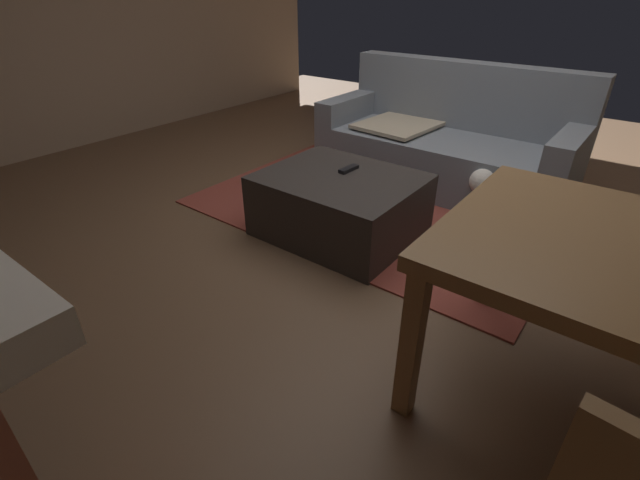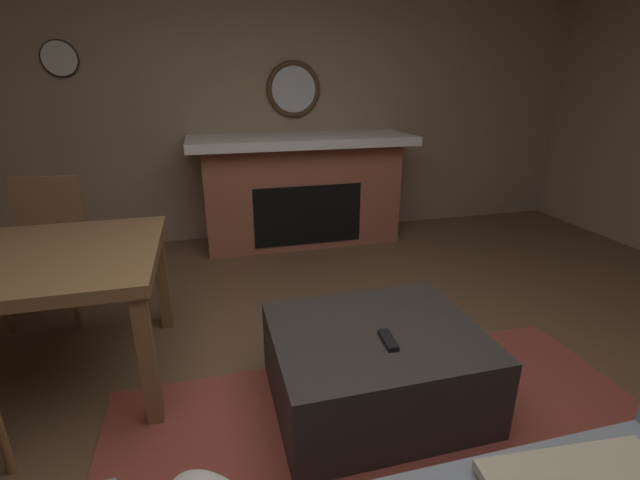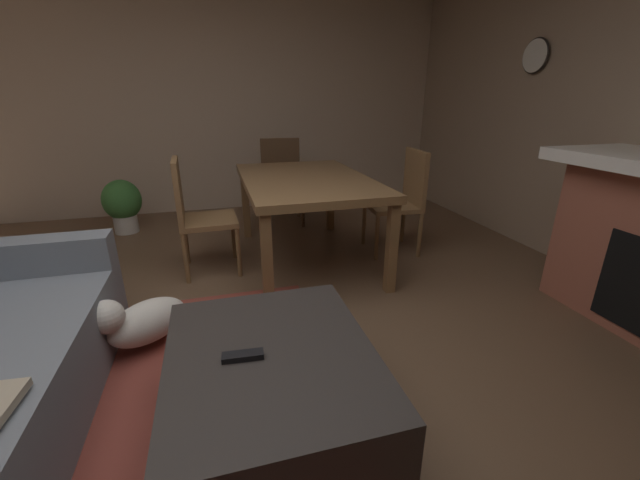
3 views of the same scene
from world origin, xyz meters
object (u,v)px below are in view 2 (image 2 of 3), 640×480
round_wall_mirror (294,89)px  dining_chair_south (49,239)px  ottoman_coffee_table (375,367)px  tv_remote (388,340)px  fireplace (301,189)px  wall_clock (60,58)px

round_wall_mirror → dining_chair_south: bearing=31.7°
round_wall_mirror → ottoman_coffee_table: round_wall_mirror is taller
tv_remote → fireplace: bearing=-89.2°
ottoman_coffee_table → dining_chair_south: bearing=-39.6°
round_wall_mirror → wall_clock: wall_clock is taller
dining_chair_south → wall_clock: (0.03, -1.21, 1.18)m
round_wall_mirror → wall_clock: bearing=0.0°
fireplace → ottoman_coffee_table: size_ratio=2.11×
round_wall_mirror → fireplace: bearing=90.0°
fireplace → wall_clock: size_ratio=6.97×
tv_remote → dining_chair_south: bearing=-37.1°
round_wall_mirror → tv_remote: (0.16, 2.81, -1.02)m
round_wall_mirror → ottoman_coffee_table: (0.17, 2.70, -1.24)m
fireplace → round_wall_mirror: 0.96m
round_wall_mirror → dining_chair_south: (1.96, 1.21, -0.93)m
dining_chair_south → wall_clock: bearing=-88.7°
tv_remote → round_wall_mirror: bearing=-88.8°
fireplace → dining_chair_south: fireplace is taller
fireplace → wall_clock: wall_clock is taller
fireplace → dining_chair_south: (1.96, 0.93, -0.01)m
tv_remote → wall_clock: bearing=-52.5°
tv_remote → wall_clock: 3.59m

